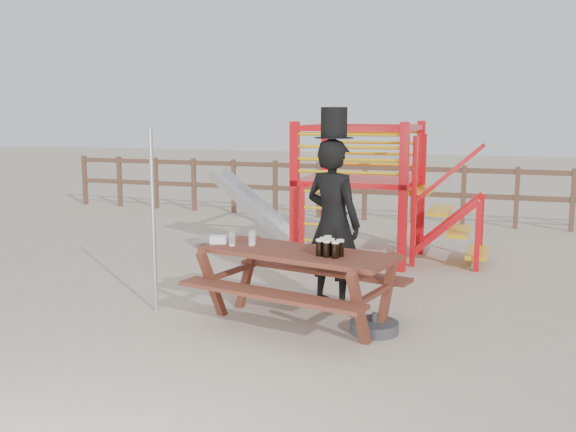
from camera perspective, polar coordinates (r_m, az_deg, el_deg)
The scene contains 10 objects.
ground at distance 6.91m, azimuth -2.35°, elevation -9.55°, with size 60.00×60.00×0.00m, color #B6A48D.
back_fence at distance 13.38m, azimuth 8.93°, elevation 2.64°, with size 15.09×0.09×1.20m.
playground_fort at distance 10.00m, azimuth 5.99°, elevation 2.50°, with size 4.71×1.84×2.10m.
picnic_table at distance 6.77m, azimuth 0.85°, elevation -5.52°, with size 2.29×1.80×0.79m.
man_with_hat at distance 7.35m, azimuth 4.02°, elevation -0.22°, with size 0.82×0.68×2.28m.
metal_pole at distance 7.25m, azimuth -11.88°, elevation -0.45°, with size 0.05×0.05×2.06m, color #B2B2B7.
parasol_base at distance 6.68m, azimuth 7.68°, elevation -9.76°, with size 0.50×0.50×0.21m.
paper_bag at distance 7.12m, azimuth -6.20°, elevation -2.10°, with size 0.18×0.14×0.08m, color white.
stout_pints at distance 6.47m, azimuth 3.67°, elevation -2.78°, with size 0.28×0.32×0.17m.
empty_glasses at distance 6.99m, azimuth -3.80°, elevation -2.04°, with size 0.27×0.25×0.15m.
Camera 1 is at (2.46, -6.07, 2.21)m, focal length 40.00 mm.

